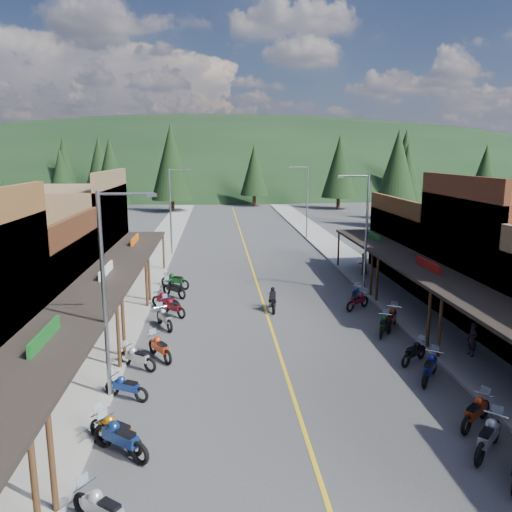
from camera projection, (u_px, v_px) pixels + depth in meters
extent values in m
plane|color=#38383A|center=(274.00, 337.00, 25.78)|extent=(220.00, 220.00, 0.00)
cube|color=gold|center=(249.00, 258.00, 45.30)|extent=(0.15, 90.00, 0.01)
cube|color=gray|center=(152.00, 259.00, 44.61)|extent=(3.40, 94.00, 0.15)
cube|color=gray|center=(343.00, 256.00, 45.97)|extent=(3.40, 94.00, 0.15)
cylinder|color=#472D19|center=(36.00, 495.00, 11.63)|extent=(0.16, 0.16, 3.00)
cube|color=black|center=(45.00, 345.00, 16.78)|extent=(3.20, 10.20, 0.18)
cylinder|color=#472D19|center=(52.00, 464.00, 12.80)|extent=(0.16, 0.16, 3.00)
cylinder|color=#472D19|center=(119.00, 337.00, 21.59)|extent=(0.16, 0.16, 3.00)
cube|color=#14591E|center=(45.00, 339.00, 16.74)|extent=(0.12, 3.00, 0.70)
cube|color=#3F2111|center=(3.00, 288.00, 25.84)|extent=(8.00, 9.00, 5.00)
cube|color=#3F2111|center=(78.00, 275.00, 26.02)|extent=(0.30, 9.00, 6.20)
cube|color=black|center=(106.00, 276.00, 26.15)|extent=(3.20, 9.00, 0.18)
cylinder|color=#472D19|center=(124.00, 328.00, 22.76)|extent=(0.16, 0.16, 3.00)
cylinder|color=#472D19|center=(147.00, 284.00, 30.38)|extent=(0.16, 0.16, 3.00)
cube|color=silver|center=(106.00, 273.00, 26.11)|extent=(0.12, 3.00, 0.70)
cube|color=brown|center=(58.00, 238.00, 35.02)|extent=(8.00, 10.20, 7.00)
cube|color=brown|center=(114.00, 229.00, 35.19)|extent=(0.30, 10.20, 8.20)
cube|color=black|center=(135.00, 244.00, 35.53)|extent=(3.20, 10.20, 0.18)
cylinder|color=#472D19|center=(149.00, 280.00, 31.55)|extent=(0.16, 0.16, 3.00)
cylinder|color=#472D19|center=(164.00, 252.00, 40.34)|extent=(0.16, 0.16, 3.00)
cube|color=#CC590C|center=(135.00, 241.00, 35.49)|extent=(0.12, 3.00, 0.70)
cylinder|color=#472D19|center=(440.00, 328.00, 22.71)|extent=(0.16, 0.16, 3.00)
cube|color=#562B19|center=(454.00, 250.00, 27.40)|extent=(0.30, 9.00, 8.20)
cube|color=black|center=(428.00, 270.00, 27.51)|extent=(3.20, 9.00, 0.18)
cylinder|color=#472D19|center=(429.00, 320.00, 23.89)|extent=(0.16, 0.16, 3.00)
cylinder|color=#472D19|center=(377.00, 280.00, 31.50)|extent=(0.16, 0.16, 3.00)
cube|color=#B2140F|center=(428.00, 267.00, 27.47)|extent=(0.12, 3.00, 0.70)
cube|color=#4C2D16|center=(442.00, 246.00, 37.40)|extent=(8.00, 10.20, 5.00)
cube|color=#4C2D16|center=(393.00, 239.00, 36.98)|extent=(0.30, 10.20, 6.20)
cube|color=black|center=(374.00, 241.00, 36.88)|extent=(3.20, 10.20, 0.18)
cylinder|color=#472D19|center=(371.00, 275.00, 32.67)|extent=(0.16, 0.16, 3.00)
cylinder|color=#472D19|center=(338.00, 249.00, 41.46)|extent=(0.16, 0.16, 3.00)
cube|color=#14591E|center=(374.00, 238.00, 36.84)|extent=(0.12, 3.00, 0.70)
cylinder|color=gray|center=(104.00, 299.00, 18.56)|extent=(0.16, 0.16, 8.00)
cylinder|color=gray|center=(126.00, 194.00, 17.85)|extent=(2.00, 0.10, 0.10)
cube|color=gray|center=(152.00, 195.00, 17.93)|extent=(0.35, 0.18, 0.12)
cylinder|color=gray|center=(171.00, 213.00, 45.90)|extent=(0.16, 0.16, 8.00)
cylinder|color=gray|center=(180.00, 170.00, 45.19)|extent=(2.00, 0.10, 0.10)
cube|color=gray|center=(190.00, 170.00, 45.27)|extent=(0.35, 0.18, 0.12)
cylinder|color=gray|center=(366.00, 235.00, 33.34)|extent=(0.16, 0.16, 8.00)
cylinder|color=gray|center=(354.00, 176.00, 32.47)|extent=(2.00, 0.10, 0.10)
cube|color=gray|center=(340.00, 177.00, 32.41)|extent=(0.35, 0.18, 0.12)
cylinder|color=gray|center=(307.00, 203.00, 54.82)|extent=(0.16, 0.16, 8.00)
cylinder|color=gray|center=(299.00, 167.00, 53.96)|extent=(2.00, 0.10, 0.10)
cube|color=gray|center=(291.00, 168.00, 53.90)|extent=(0.35, 0.18, 0.12)
ellipsoid|color=black|center=(225.00, 184.00, 157.60)|extent=(310.00, 140.00, 60.00)
cylinder|color=black|center=(102.00, 200.00, 92.06)|extent=(0.60, 0.60, 2.00)
cone|color=black|center=(100.00, 165.00, 90.80)|extent=(5.88, 5.88, 10.50)
cylinder|color=black|center=(173.00, 206.00, 81.43)|extent=(0.60, 0.60, 2.00)
cone|color=black|center=(171.00, 162.00, 80.02)|extent=(6.72, 6.72, 12.00)
cylinder|color=black|center=(254.00, 201.00, 90.33)|extent=(0.60, 0.60, 2.00)
cone|color=black|center=(254.00, 170.00, 89.23)|extent=(5.04, 5.04, 9.00)
cylinder|color=black|center=(338.00, 203.00, 85.56)|extent=(0.60, 0.60, 2.00)
cone|color=black|center=(339.00, 166.00, 84.31)|extent=(5.88, 5.88, 10.50)
cylinder|color=black|center=(403.00, 197.00, 98.53)|extent=(0.60, 0.60, 2.00)
cone|color=black|center=(405.00, 161.00, 97.12)|extent=(6.72, 6.72, 12.00)
cylinder|color=black|center=(483.00, 200.00, 91.65)|extent=(0.60, 0.60, 2.00)
cone|color=black|center=(485.00, 170.00, 90.55)|extent=(5.04, 5.04, 9.00)
cylinder|color=black|center=(67.00, 197.00, 97.29)|extent=(0.60, 0.60, 2.00)
cone|color=black|center=(64.00, 165.00, 96.04)|extent=(5.88, 5.88, 10.50)
cylinder|color=black|center=(65.00, 221.00, 62.92)|extent=(0.60, 0.60, 2.00)
cone|color=black|center=(62.00, 181.00, 61.91)|extent=(4.48, 4.48, 8.00)
cylinder|color=black|center=(404.00, 213.00, 71.39)|extent=(0.60, 0.60, 2.00)
cone|color=black|center=(407.00, 175.00, 70.30)|extent=(4.93, 4.93, 8.80)
cylinder|color=black|center=(113.00, 212.00, 73.00)|extent=(0.60, 0.60, 2.00)
cone|color=black|center=(111.00, 172.00, 71.83)|extent=(5.38, 5.38, 9.60)
cylinder|color=black|center=(394.00, 220.00, 64.24)|extent=(0.60, 0.60, 2.00)
cone|color=black|center=(397.00, 171.00, 62.99)|extent=(5.82, 5.82, 10.40)
imported|color=black|center=(472.00, 339.00, 22.91)|extent=(0.45, 0.62, 1.59)
imported|color=brown|center=(363.00, 264.00, 38.49)|extent=(0.93, 0.73, 1.67)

